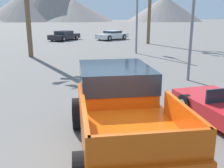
{
  "coord_description": "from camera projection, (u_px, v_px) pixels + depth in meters",
  "views": [
    {
      "loc": [
        -1.34,
        -5.35,
        3.13
      ],
      "look_at": [
        0.1,
        1.04,
        1.4
      ],
      "focal_mm": 42.0,
      "sensor_mm": 36.0,
      "label": 1
    }
  ],
  "objects": [
    {
      "name": "traffic_light_main",
      "position": [
        133.0,
        3.0,
        21.98
      ],
      "size": [
        0.38,
        3.26,
        5.95
      ],
      "rotation": [
        0.0,
        0.0,
        1.57
      ],
      "color": "slate",
      "rests_on": "ground_plane"
    },
    {
      "name": "orange_pickup_truck",
      "position": [
        119.0,
        104.0,
        6.27
      ],
      "size": [
        2.53,
        5.25,
        1.87
      ],
      "rotation": [
        0.0,
        0.0,
        -0.07
      ],
      "color": "#CC4C0C",
      "rests_on": "ground_plane"
    },
    {
      "name": "ground_plane",
      "position": [
        117.0,
        153.0,
        6.13
      ],
      "size": [
        320.0,
        320.0,
        0.0
      ],
      "primitive_type": "plane",
      "color": "slate"
    },
    {
      "name": "distant_mountain_range",
      "position": [
        17.0,
        4.0,
        118.13
      ],
      "size": [
        152.51,
        67.55,
        21.7
      ],
      "color": "gray",
      "rests_on": "ground_plane"
    },
    {
      "name": "parked_car_white",
      "position": [
        112.0,
        35.0,
        33.67
      ],
      "size": [
        4.63,
        3.87,
        1.14
      ],
      "rotation": [
        0.0,
        0.0,
        2.14
      ],
      "color": "white",
      "rests_on": "ground_plane"
    },
    {
      "name": "parked_car_dark",
      "position": [
        64.0,
        35.0,
        32.97
      ],
      "size": [
        4.24,
        4.67,
        1.17
      ],
      "rotation": [
        0.0,
        0.0,
        5.61
      ],
      "color": "#232328",
      "rests_on": "ground_plane"
    }
  ]
}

